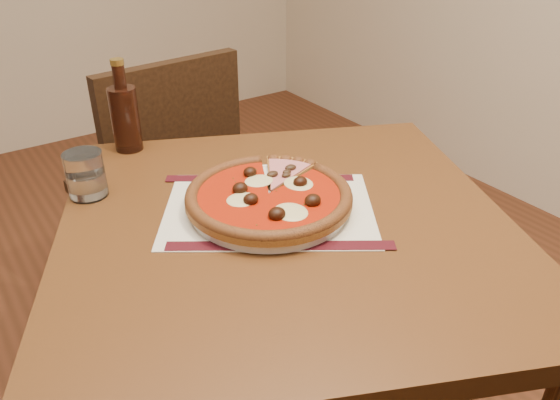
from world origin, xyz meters
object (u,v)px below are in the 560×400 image
object	(u,v)px
table	(286,264)
bottle	(125,116)
chair_far	(163,178)
pizza	(269,195)
water_glass	(86,175)
plate	(269,204)

from	to	relation	value
table	bottle	distance (m)	0.50
chair_far	pizza	distance (m)	0.74
chair_far	water_glass	distance (m)	0.62
chair_far	water_glass	size ratio (longest dim) A/B	9.86
pizza	water_glass	xyz separation A→B (m)	(-0.26, 0.24, 0.01)
bottle	plate	bearing A→B (deg)	-74.27
table	bottle	bearing A→B (deg)	105.05
chair_far	plate	bearing A→B (deg)	79.53
table	plate	world-z (taller)	plate
table	pizza	size ratio (longest dim) A/B	3.46
bottle	pizza	bearing A→B (deg)	-74.29
plate	water_glass	xyz separation A→B (m)	(-0.26, 0.24, 0.03)
plate	water_glass	bearing A→B (deg)	136.73
plate	water_glass	distance (m)	0.36
chair_far	water_glass	bearing A→B (deg)	48.93
water_glass	table	bearing A→B (deg)	-47.43
chair_far	plate	size ratio (longest dim) A/B	3.02
chair_far	bottle	bearing A→B (deg)	52.69
water_glass	bottle	bearing A→B (deg)	48.48
plate	bottle	bearing A→B (deg)	105.73
table	water_glass	world-z (taller)	water_glass
plate	pizza	distance (m)	0.02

